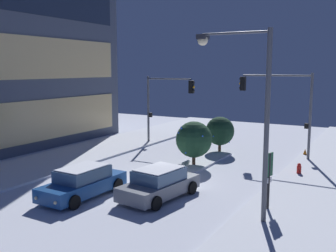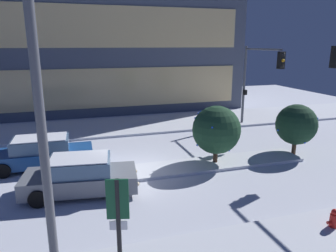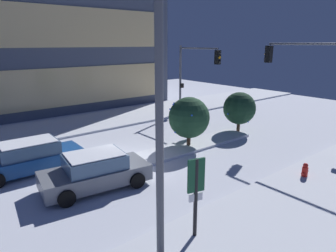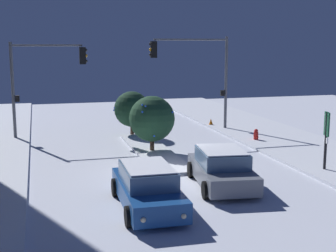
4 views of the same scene
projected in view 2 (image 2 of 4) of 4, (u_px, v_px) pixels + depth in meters
The scene contains 11 objects.
ground at pixel (135, 171), 14.90m from camera, with size 52.00×52.00×0.00m, color silver.
curb_strip_far at pixel (112, 127), 22.58m from camera, with size 52.00×5.20×0.14m, color silver.
median_strip at pixel (214, 163), 15.61m from camera, with size 9.00×1.80×0.14m, color silver.
car_near at pixel (80, 176), 12.51m from camera, with size 4.62×2.55×1.49m.
car_far at pixel (42, 153), 15.14m from camera, with size 4.83×2.10×1.49m.
traffic_light_corner_far_right at pixel (258, 73), 21.02m from camera, with size 0.32×4.39×5.63m.
street_lamp_arched at pixel (39, 76), 7.03m from camera, with size 0.56×3.08×7.77m.
fire_hydrant at pixel (334, 220), 10.02m from camera, with size 0.48×0.26×0.75m.
parking_info_sign at pixel (118, 216), 7.77m from camera, with size 0.55×0.20×2.64m.
decorated_tree_median at pixel (296, 125), 16.69m from camera, with size 2.16×2.18×2.72m.
decorated_tree_left_of_median at pixel (216, 130), 15.23m from camera, with size 2.32×2.32×2.93m.
Camera 2 is at (-2.62, -13.75, 5.74)m, focal length 34.05 mm.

